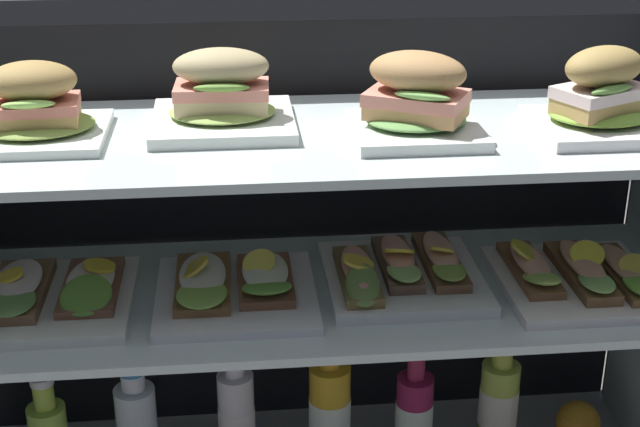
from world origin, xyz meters
name	(u,v)px	position (x,y,z in m)	size (l,w,h in m)	color
case_frame	(313,210)	(0.00, 0.12, 0.47)	(1.18, 0.43, 0.86)	#333338
riser_lower_tier	(320,394)	(0.00, 0.00, 0.21)	(1.11, 0.36, 0.34)	silver
shelf_lower_glass	(320,293)	(0.00, 0.00, 0.38)	(1.13, 0.38, 0.01)	silver
riser_upper_tier	(320,218)	(0.00, 0.00, 0.51)	(1.11, 0.36, 0.23)	silver
shelf_upper_glass	(320,137)	(0.00, 0.00, 0.63)	(1.13, 0.38, 0.01)	silver
plated_roll_sandwich_left_of_center	(35,110)	(-0.38, 0.01, 0.67)	(0.18, 0.18, 0.11)	white
plated_roll_sandwich_far_left	(222,99)	(-0.13, 0.04, 0.68)	(0.20, 0.20, 0.11)	white
plated_roll_sandwich_mid_right	(416,102)	(0.13, -0.03, 0.68)	(0.17, 0.17, 0.12)	white
plated_roll_sandwich_near_left_corner	(600,100)	(0.38, -0.04, 0.68)	(0.17, 0.17, 0.12)	white
open_sandwich_tray_near_right_corner	(50,294)	(-0.39, -0.01, 0.41)	(0.23, 0.24, 0.06)	white
open_sandwich_tray_mid_left	(234,286)	(-0.13, -0.01, 0.41)	(0.23, 0.24, 0.06)	white
open_sandwich_tray_center	(402,271)	(0.12, 0.00, 0.41)	(0.23, 0.24, 0.07)	white
open_sandwich_tray_mid_right	(579,276)	(0.38, -0.03, 0.41)	(0.23, 0.24, 0.07)	white
juice_bottle_front_fourth	(237,421)	(-0.13, 0.04, 0.14)	(0.06, 0.06, 0.24)	white
juice_bottle_front_middle	(330,414)	(0.02, 0.04, 0.14)	(0.07, 0.07, 0.25)	gold
juice_bottle_back_center	(414,416)	(0.16, 0.04, 0.12)	(0.06, 0.06, 0.22)	#951E49
juice_bottle_back_right	(498,404)	(0.31, 0.06, 0.13)	(0.07, 0.07, 0.22)	#BBCF4E
orange_fruit_beside_bottles	(578,423)	(0.45, 0.06, 0.07)	(0.08, 0.08, 0.08)	orange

